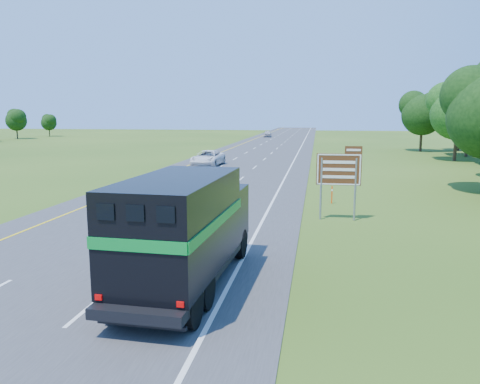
{
  "coord_description": "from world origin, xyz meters",
  "views": [
    {
      "loc": [
        8.24,
        -10.04,
        5.57
      ],
      "look_at": [
        4.25,
        14.01,
        1.47
      ],
      "focal_mm": 35.0,
      "sensor_mm": 36.0,
      "label": 1
    }
  ],
  "objects_px": {
    "horse_truck": "(185,228)",
    "white_suv": "(208,158)",
    "exit_sign": "(339,172)",
    "far_car": "(267,134)"
  },
  "relations": [
    {
      "from": "exit_sign",
      "to": "horse_truck",
      "type": "bearing_deg",
      "value": -116.72
    },
    {
      "from": "horse_truck",
      "to": "white_suv",
      "type": "height_order",
      "value": "horse_truck"
    },
    {
      "from": "horse_truck",
      "to": "exit_sign",
      "type": "xyz_separation_m",
      "value": [
        5.25,
        10.71,
        0.55
      ]
    },
    {
      "from": "far_car",
      "to": "horse_truck",
      "type": "bearing_deg",
      "value": -89.28
    },
    {
      "from": "white_suv",
      "to": "far_car",
      "type": "xyz_separation_m",
      "value": [
        -0.31,
        63.11,
        -0.03
      ]
    },
    {
      "from": "far_car",
      "to": "exit_sign",
      "type": "height_order",
      "value": "exit_sign"
    },
    {
      "from": "white_suv",
      "to": "exit_sign",
      "type": "distance_m",
      "value": 27.33
    },
    {
      "from": "white_suv",
      "to": "far_car",
      "type": "relative_size",
      "value": 1.27
    },
    {
      "from": "horse_truck",
      "to": "exit_sign",
      "type": "bearing_deg",
      "value": 66.35
    },
    {
      "from": "horse_truck",
      "to": "exit_sign",
      "type": "height_order",
      "value": "exit_sign"
    }
  ]
}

